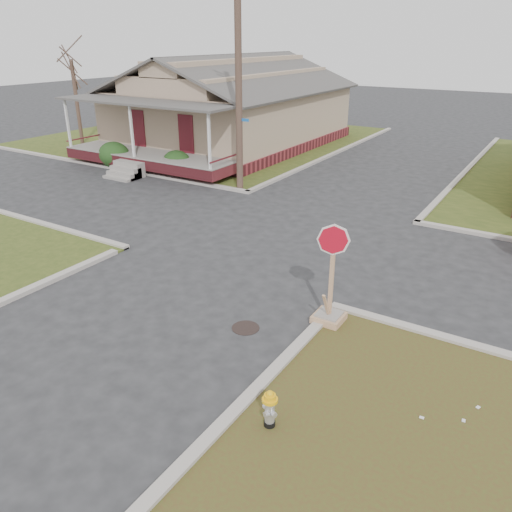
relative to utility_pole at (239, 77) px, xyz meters
The scene contains 11 objects.
ground 10.89m from the utility_pole, 64.74° to the right, with size 120.00×120.00×0.00m, color #262628.
verge_far_left 13.48m from the utility_pole, 134.04° to the left, with size 19.00×19.00×0.05m, color #344518.
curbs 7.39m from the utility_pole, 42.88° to the right, with size 80.00×40.00×0.12m, color #A9A199, non-canonical shape.
manhole 12.29m from the utility_pole, 55.75° to the right, with size 0.64×0.64×0.01m, color black.
corner_house 9.99m from the utility_pole, 126.69° to the left, with size 10.10×15.50×5.30m.
utility_pole is the anchor object (origin of this frame).
tree_far_left 14.31m from the utility_pole, 167.34° to the left, with size 0.22×0.22×4.90m, color #402D25.
fire_hydrant 15.17m from the utility_pole, 54.41° to the right, with size 0.27×0.27×0.73m.
stop_sign 12.09m from the utility_pole, 45.90° to the right, with size 0.69×0.67×2.42m.
hedge_left 8.64m from the utility_pole, behind, with size 1.58×1.29×1.20m, color #1D3C16.
hedge_right 5.76m from the utility_pole, behind, with size 1.45×1.19×1.11m, color #1D3C16.
Camera 1 is at (7.60, -8.71, 6.13)m, focal length 35.00 mm.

